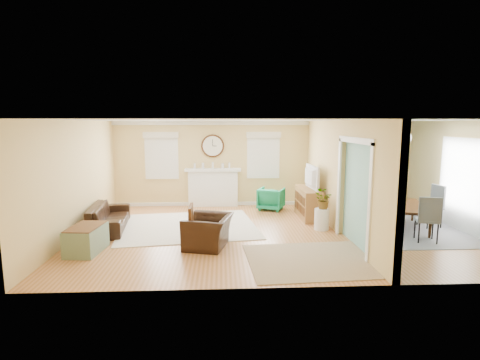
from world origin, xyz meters
name	(u,v)px	position (x,y,z in m)	size (l,w,h in m)	color
floor	(275,232)	(0.00, 0.00, 0.00)	(9.00, 9.00, 0.00)	#9C5E29
wall_back	(261,163)	(0.00, 3.00, 1.30)	(9.00, 0.02, 2.60)	#D8BC74
wall_front	(304,206)	(0.00, -3.00, 1.30)	(9.00, 0.02, 2.60)	#D8BC74
wall_left	(76,179)	(-4.50, 0.00, 1.30)	(0.02, 6.00, 2.60)	#D8BC74
wall_right	(464,176)	(4.50, 0.00, 1.30)	(0.02, 6.00, 2.60)	#D8BC74
ceiling	(276,120)	(0.00, 0.00, 2.60)	(9.00, 6.00, 0.02)	white
partition	(336,173)	(1.51, 0.28, 1.36)	(0.17, 6.00, 2.60)	#D8BC74
fireplace	(213,187)	(-1.50, 2.88, 0.60)	(1.70, 0.30, 1.17)	white
wall_clock	(213,146)	(-1.50, 2.97, 1.85)	(0.70, 0.07, 0.70)	#4D2911
window_left	(161,152)	(-3.05, 2.95, 1.66)	(1.05, 0.13, 1.42)	white
window_right	(263,152)	(0.05, 2.95, 1.66)	(1.05, 0.13, 1.42)	white
french_doors	(462,184)	(4.45, 0.00, 1.10)	(0.06, 1.70, 2.20)	white
pendant	(405,138)	(3.00, 0.00, 2.20)	(0.30, 0.30, 0.55)	gold
rug_cream	(188,226)	(-2.07, 0.60, 0.01)	(3.27, 2.83, 0.02)	beige
rug_jute	(312,260)	(0.45, -1.86, 0.01)	(2.40, 1.97, 0.01)	tan
rug_grey	(405,228)	(3.21, 0.15, 0.01)	(2.54, 3.17, 0.01)	slate
sofa	(109,217)	(-3.97, 0.47, 0.29)	(2.02, 0.79, 0.59)	black
eames_chair	(208,231)	(-1.52, -0.98, 0.33)	(1.01, 0.88, 0.65)	black
green_chair	(271,199)	(0.22, 2.30, 0.33)	(0.69, 0.71, 0.65)	#1B754D
trunk	(86,239)	(-3.92, -1.19, 0.26)	(0.64, 0.97, 0.53)	gray
credenza	(308,203)	(1.10, 1.32, 0.40)	(0.48, 1.41, 0.80)	olive
tv	(308,177)	(1.08, 1.32, 1.11)	(1.08, 0.14, 0.62)	black
garden_stool	(322,219)	(1.16, 0.15, 0.26)	(0.35, 0.35, 0.51)	white
potted_plant	(322,199)	(1.16, 0.15, 0.74)	(0.41, 0.36, 0.46)	#337F33
dining_table	(405,217)	(3.21, 0.15, 0.29)	(1.67, 0.93, 0.59)	#4D2911
dining_chair_n	(391,197)	(3.31, 1.17, 0.58)	(0.52, 0.52, 0.99)	slate
dining_chair_s	(427,215)	(3.16, -0.88, 0.60)	(0.55, 0.55, 1.01)	slate
dining_chair_w	(379,208)	(2.52, 0.09, 0.53)	(0.45, 0.45, 0.90)	white
dining_chair_e	(430,202)	(3.87, 0.25, 0.61)	(0.52, 0.52, 1.04)	slate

